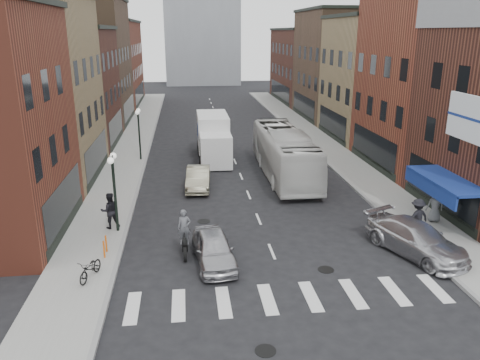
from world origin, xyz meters
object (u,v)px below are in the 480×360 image
(billboard_sign, at_px, (470,119))
(curb_car, at_px, (416,239))
(sedan_left_near, at_px, (214,249))
(sedan_left_far, at_px, (198,178))
(streetlamp_near, at_px, (114,179))
(transit_bus, at_px, (284,153))
(motorcycle_rider, at_px, (185,234))
(parked_bicycle, at_px, (90,269))
(box_truck, at_px, (214,138))
(ped_left_solo, at_px, (110,211))
(ped_right_c, at_px, (435,206))
(ped_right_a, at_px, (417,217))
(streetlamp_far, at_px, (139,125))
(bike_rack, at_px, (105,246))

(billboard_sign, xyz_separation_m, curb_car, (-2.09, -0.50, -5.38))
(sedan_left_near, height_order, sedan_left_far, sedan_left_far)
(streetlamp_near, xyz_separation_m, transit_bus, (10.44, 8.80, -1.25))
(transit_bus, height_order, sedan_left_near, transit_bus)
(transit_bus, bearing_deg, motorcycle_rider, -120.92)
(sedan_left_far, distance_m, parked_bicycle, 12.43)
(box_truck, height_order, ped_left_solo, box_truck)
(motorcycle_rider, height_order, ped_right_c, motorcycle_rider)
(sedan_left_near, bearing_deg, ped_right_a, 3.11)
(motorcycle_rider, relative_size, transit_bus, 0.18)
(box_truck, bearing_deg, sedan_left_far, -101.09)
(streetlamp_far, relative_size, ped_left_solo, 2.18)
(streetlamp_far, bearing_deg, sedan_left_far, -59.56)
(transit_bus, relative_size, ped_left_solo, 6.31)
(ped_right_a, bearing_deg, ped_right_c, -151.13)
(streetlamp_near, relative_size, motorcycle_rider, 1.88)
(bike_rack, relative_size, parked_bicycle, 0.48)
(transit_bus, height_order, curb_car, transit_bus)
(streetlamp_near, distance_m, motorcycle_rider, 4.78)
(curb_car, relative_size, ped_right_a, 2.75)
(sedan_left_near, height_order, ped_left_solo, ped_left_solo)
(ped_right_c, bearing_deg, streetlamp_far, -33.81)
(sedan_left_near, bearing_deg, bike_rack, 161.18)
(streetlamp_near, height_order, transit_bus, streetlamp_near)
(bike_rack, height_order, sedan_left_far, sedan_left_far)
(streetlamp_near, distance_m, ped_left_solo, 1.90)
(parked_bicycle, xyz_separation_m, ped_right_a, (15.26, 2.55, 0.50))
(motorcycle_rider, xyz_separation_m, parked_bicycle, (-3.84, -2.02, -0.44))
(streetlamp_near, bearing_deg, sedan_left_far, 57.14)
(motorcycle_rider, bearing_deg, ped_left_solo, 140.06)
(streetlamp_near, distance_m, transit_bus, 13.71)
(ped_right_a, height_order, ped_right_c, ped_right_a)
(streetlamp_near, xyz_separation_m, sedan_left_far, (4.31, 6.67, -2.22))
(streetlamp_near, relative_size, ped_right_a, 2.19)
(billboard_sign, bearing_deg, motorcycle_rider, 176.80)
(sedan_left_near, height_order, ped_right_c, ped_right_c)
(streetlamp_far, relative_size, parked_bicycle, 2.48)
(curb_car, bearing_deg, streetlamp_near, 142.36)
(sedan_left_near, relative_size, parked_bicycle, 2.46)
(streetlamp_near, bearing_deg, transit_bus, 40.11)
(streetlamp_far, height_order, ped_right_c, streetlamp_far)
(sedan_left_near, bearing_deg, sedan_left_far, 86.16)
(box_truck, bearing_deg, sedan_left_near, -93.45)
(box_truck, height_order, parked_bicycle, box_truck)
(streetlamp_far, xyz_separation_m, ped_left_solo, (-0.39, -13.60, -1.82))
(transit_bus, height_order, ped_left_solo, transit_bus)
(motorcycle_rider, bearing_deg, streetlamp_near, 140.73)
(streetlamp_far, bearing_deg, transit_bus, -26.48)
(sedan_left_far, bearing_deg, ped_right_c, -27.27)
(parked_bicycle, bearing_deg, motorcycle_rider, 46.06)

